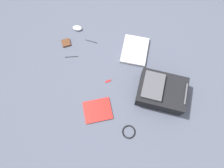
% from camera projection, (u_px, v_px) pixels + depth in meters
% --- Properties ---
extents(ground_plane, '(4.19, 4.19, 0.00)m').
position_uv_depth(ground_plane, '(117.00, 83.00, 1.96)').
color(ground_plane, '#4C5160').
extents(backpack, '(0.41, 0.49, 0.19)m').
position_uv_depth(backpack, '(161.00, 91.00, 1.84)').
color(backpack, black).
rests_on(backpack, ground_plane).
extents(laptop, '(0.37, 0.31, 0.03)m').
position_uv_depth(laptop, '(135.00, 50.00, 2.07)').
color(laptop, '#929296').
rests_on(laptop, ground_plane).
extents(book_comic, '(0.27, 0.30, 0.02)m').
position_uv_depth(book_comic, '(98.00, 110.00, 1.86)').
color(book_comic, silver).
rests_on(book_comic, ground_plane).
extents(computer_mouse, '(0.08, 0.11, 0.03)m').
position_uv_depth(computer_mouse, '(77.00, 28.00, 2.16)').
color(computer_mouse, silver).
rests_on(computer_mouse, ground_plane).
extents(cable_coil, '(0.12, 0.12, 0.01)m').
position_uv_depth(cable_coil, '(129.00, 132.00, 1.80)').
color(cable_coil, black).
rests_on(cable_coil, ground_plane).
extents(pen_black, '(0.04, 0.13, 0.01)m').
position_uv_depth(pen_black, '(91.00, 41.00, 2.12)').
color(pen_black, black).
rests_on(pen_black, ground_plane).
extents(pen_blue, '(0.02, 0.13, 0.01)m').
position_uv_depth(pen_blue, '(72.00, 57.00, 2.06)').
color(pen_blue, black).
rests_on(pen_blue, ground_plane).
extents(earbud_pouch, '(0.11, 0.11, 0.02)m').
position_uv_depth(earbud_pouch, '(66.00, 43.00, 2.11)').
color(earbud_pouch, '#59331E').
rests_on(earbud_pouch, ground_plane).
extents(usb_stick, '(0.04, 0.06, 0.01)m').
position_uv_depth(usb_stick, '(108.00, 81.00, 1.97)').
color(usb_stick, '#B21919').
rests_on(usb_stick, ground_plane).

